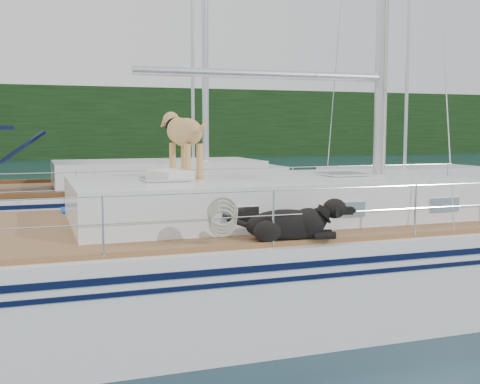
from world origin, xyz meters
name	(u,v)px	position (x,y,z in m)	size (l,w,h in m)	color
ground	(210,311)	(0.00, 0.00, 0.00)	(120.00, 120.00, 0.00)	black
tree_line	(58,123)	(0.00, 45.00, 3.00)	(90.00, 3.00, 6.00)	black
shore_bank	(58,151)	(0.00, 46.20, 0.60)	(92.00, 1.00, 1.20)	#595147
main_sailboat	(216,262)	(0.09, 0.00, 0.68)	(12.00, 3.82, 14.01)	white
neighbor_sailboat	(112,208)	(-0.47, 6.53, 0.63)	(11.00, 3.50, 13.30)	white
bg_boat_center	(193,179)	(4.00, 16.00, 0.45)	(7.20, 3.00, 11.65)	white
bg_boat_east	(404,179)	(12.00, 13.00, 0.46)	(6.40, 3.00, 11.65)	white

